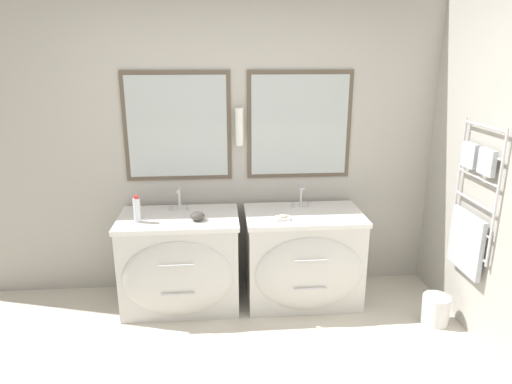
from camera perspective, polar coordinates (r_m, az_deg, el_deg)
wall_back at (r=3.93m, az=-3.53°, el=6.08°), size 5.19×0.15×2.60m
wall_right at (r=3.52m, az=28.10°, el=2.58°), size 0.13×3.64×2.60m
vanity_left at (r=3.85m, az=-9.44°, el=-8.68°), size 0.97×0.67×0.79m
vanity_right at (r=3.89m, az=5.94°, el=-8.21°), size 0.97×0.67×0.79m
faucet_left at (r=3.84m, az=-9.58°, el=-0.93°), size 0.17×0.13×0.20m
faucet_right at (r=3.88m, az=5.67°, el=-0.55°), size 0.17×0.13×0.20m
toiletry_bottle at (r=3.65m, az=-14.66°, el=-2.15°), size 0.06×0.06×0.22m
amenity_bowl at (r=3.62m, az=-7.32°, el=-3.02°), size 0.12×0.12×0.07m
soap_dish at (r=3.61m, az=3.39°, el=-3.23°), size 0.11×0.08×0.04m
waste_bin at (r=3.96m, az=21.52°, el=-13.43°), size 0.22×0.22×0.23m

